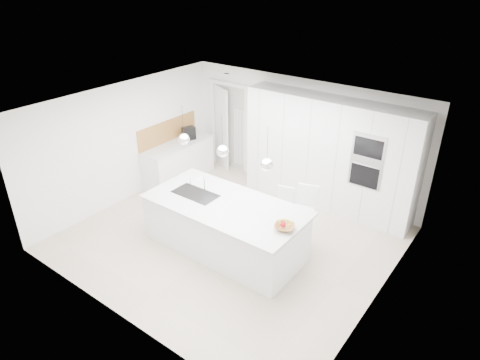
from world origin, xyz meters
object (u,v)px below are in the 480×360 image
Objects in this scene: fruit_bowl at (284,227)px; espresso_machine at (189,133)px; bar_stool_left at (281,213)px; bar_stool_right at (303,218)px; island_base at (224,228)px.

fruit_bowl is 4.20m from espresso_machine.
bar_stool_right is at bearing -19.90° from bar_stool_left.
fruit_bowl reaches higher than island_base.
bar_stool_left is at bearing 57.30° from island_base.
island_base is at bearing -137.39° from bar_stool_left.
island_base is 9.25× the size of espresso_machine.
fruit_bowl is at bearing -71.47° from bar_stool_left.
island_base is at bearing -157.74° from bar_stool_right.
espresso_machine is (-3.75, 1.88, 0.11)m from fruit_bowl.
espresso_machine reaches higher than fruit_bowl.
bar_stool_left is at bearing 156.93° from bar_stool_right.
espresso_machine is 3.31m from bar_stool_left.
bar_stool_right is (1.06, 0.89, 0.16)m from island_base.
bar_stool_left is (-0.62, 0.95, -0.45)m from fruit_bowl.
espresso_machine is 0.26× the size of bar_stool_right.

